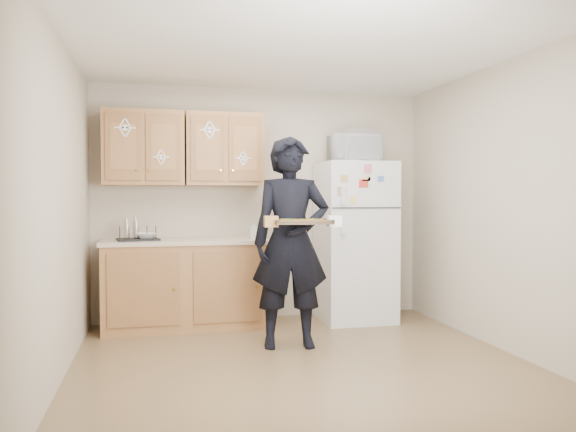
{
  "coord_description": "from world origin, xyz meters",
  "views": [
    {
      "loc": [
        -1.11,
        -4.28,
        1.33
      ],
      "look_at": [
        -0.02,
        0.45,
        1.17
      ],
      "focal_mm": 35.0,
      "sensor_mm": 36.0,
      "label": 1
    }
  ],
  "objects_px": {
    "person": "(291,242)",
    "baking_tray": "(303,222)",
    "refrigerator": "(355,241)",
    "microwave": "(354,149)",
    "dish_rack": "(138,232)"
  },
  "relations": [
    {
      "from": "refrigerator",
      "to": "dish_rack",
      "type": "xyz_separation_m",
      "value": [
        -2.26,
        0.03,
        0.13
      ]
    },
    {
      "from": "microwave",
      "to": "dish_rack",
      "type": "height_order",
      "value": "microwave"
    },
    {
      "from": "refrigerator",
      "to": "microwave",
      "type": "height_order",
      "value": "microwave"
    },
    {
      "from": "baking_tray",
      "to": "microwave",
      "type": "bearing_deg",
      "value": 58.96
    },
    {
      "from": "person",
      "to": "dish_rack",
      "type": "relative_size",
      "value": 4.79
    },
    {
      "from": "refrigerator",
      "to": "baking_tray",
      "type": "xyz_separation_m",
      "value": [
        -0.89,
        -1.19,
        0.27
      ]
    },
    {
      "from": "person",
      "to": "dish_rack",
      "type": "distance_m",
      "value": 1.63
    },
    {
      "from": "microwave",
      "to": "person",
      "type": "bearing_deg",
      "value": -136.51
    },
    {
      "from": "dish_rack",
      "to": "refrigerator",
      "type": "bearing_deg",
      "value": -0.72
    },
    {
      "from": "microwave",
      "to": "dish_rack",
      "type": "xyz_separation_m",
      "value": [
        -2.23,
        0.08,
        -0.86
      ]
    },
    {
      "from": "person",
      "to": "baking_tray",
      "type": "distance_m",
      "value": 0.35
    },
    {
      "from": "refrigerator",
      "to": "microwave",
      "type": "relative_size",
      "value": 3.33
    },
    {
      "from": "baking_tray",
      "to": "dish_rack",
      "type": "height_order",
      "value": "baking_tray"
    },
    {
      "from": "baking_tray",
      "to": "dish_rack",
      "type": "xyz_separation_m",
      "value": [
        -1.37,
        1.22,
        -0.14
      ]
    },
    {
      "from": "refrigerator",
      "to": "microwave",
      "type": "bearing_deg",
      "value": -120.86
    }
  ]
}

